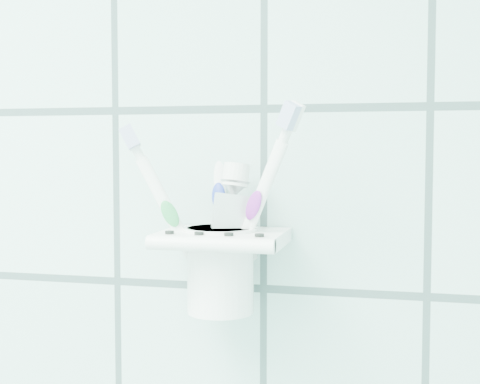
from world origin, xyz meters
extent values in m
cube|color=white|center=(0.64, 1.19, 1.30)|extent=(0.05, 0.02, 0.03)
cube|color=white|center=(0.64, 1.15, 1.31)|extent=(0.12, 0.09, 0.01)
cylinder|color=white|center=(0.64, 1.10, 1.31)|extent=(0.12, 0.01, 0.01)
cylinder|color=black|center=(0.60, 1.12, 1.32)|extent=(0.01, 0.01, 0.00)
cylinder|color=black|center=(0.63, 1.12, 1.32)|extent=(0.01, 0.01, 0.00)
cylinder|color=black|center=(0.66, 1.12, 1.32)|extent=(0.01, 0.01, 0.00)
cylinder|color=black|center=(0.69, 1.12, 1.32)|extent=(0.01, 0.01, 0.00)
cylinder|color=white|center=(0.64, 1.16, 1.28)|extent=(0.07, 0.07, 0.09)
cylinder|color=white|center=(0.64, 1.16, 1.32)|extent=(0.08, 0.08, 0.01)
cylinder|color=black|center=(0.64, 1.16, 1.32)|extent=(0.06, 0.06, 0.00)
cylinder|color=white|center=(0.64, 1.15, 1.33)|extent=(0.09, 0.03, 0.15)
cylinder|color=white|center=(0.64, 1.15, 1.42)|extent=(0.02, 0.01, 0.02)
cube|color=silver|center=(0.64, 1.14, 1.43)|extent=(0.02, 0.01, 0.03)
cube|color=white|center=(0.64, 1.15, 1.43)|extent=(0.02, 0.01, 0.03)
ellipsoid|color=green|center=(0.64, 1.14, 1.35)|extent=(0.03, 0.01, 0.03)
cylinder|color=white|center=(0.64, 1.17, 1.33)|extent=(0.03, 0.05, 0.17)
cylinder|color=white|center=(0.64, 1.17, 1.43)|extent=(0.01, 0.02, 0.03)
cube|color=silver|center=(0.64, 1.16, 1.44)|extent=(0.02, 0.02, 0.03)
cube|color=white|center=(0.64, 1.17, 1.44)|extent=(0.02, 0.01, 0.03)
ellipsoid|color=#1E38A5|center=(0.64, 1.16, 1.35)|extent=(0.02, 0.01, 0.03)
cylinder|color=white|center=(0.63, 1.17, 1.33)|extent=(0.09, 0.05, 0.17)
cylinder|color=white|center=(0.63, 1.17, 1.44)|extent=(0.02, 0.02, 0.03)
cube|color=silver|center=(0.63, 1.16, 1.45)|extent=(0.03, 0.02, 0.03)
cube|color=white|center=(0.63, 1.17, 1.45)|extent=(0.02, 0.02, 0.03)
ellipsoid|color=purple|center=(0.63, 1.16, 1.36)|extent=(0.03, 0.02, 0.04)
cube|color=silver|center=(0.64, 1.15, 1.30)|extent=(0.05, 0.04, 0.11)
cube|color=silver|center=(0.64, 1.15, 1.25)|extent=(0.04, 0.02, 0.02)
cone|color=silver|center=(0.64, 1.15, 1.36)|extent=(0.04, 0.04, 0.02)
cylinder|color=white|center=(0.64, 1.15, 1.37)|extent=(0.04, 0.04, 0.03)
camera|label=1|loc=(0.82, 0.51, 1.40)|focal=50.00mm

